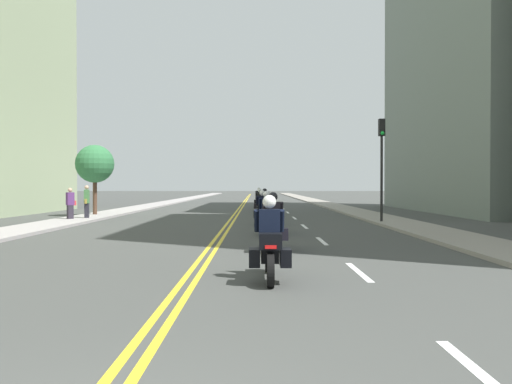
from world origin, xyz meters
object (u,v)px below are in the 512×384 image
at_px(motorcycle_6, 258,202).
at_px(pedestrian_0, 85,202).
at_px(motorcycle_0, 268,246).
at_px(motorcycle_3, 261,211).
at_px(motorcycle_5, 259,203).
at_px(motorcycle_2, 265,217).
at_px(traffic_light_near, 380,152).
at_px(motorcycle_4, 263,206).
at_px(motorcycle_7, 257,200).
at_px(street_tree_0, 93,164).
at_px(pedestrian_2, 69,204).
at_px(motorcycle_1, 272,227).

xyz_separation_m(motorcycle_6, pedestrian_0, (-9.08, -10.93, 0.30)).
bearing_deg(motorcycle_0, motorcycle_3, 89.76).
height_order(motorcycle_3, motorcycle_5, motorcycle_5).
xyz_separation_m(motorcycle_2, traffic_light_near, (5.51, 5.40, 2.72)).
height_order(motorcycle_4, motorcycle_7, motorcycle_7).
bearing_deg(motorcycle_0, motorcycle_7, 89.94).
bearing_deg(street_tree_0, motorcycle_6, 38.30).
height_order(motorcycle_4, motorcycle_5, motorcycle_4).
distance_m(motorcycle_0, pedestrian_2, 19.05).
bearing_deg(motorcycle_6, motorcycle_1, -92.68).
relative_size(motorcycle_4, traffic_light_near, 0.47).
distance_m(motorcycle_2, pedestrian_0, 12.24).
height_order(motorcycle_2, motorcycle_6, motorcycle_2).
bearing_deg(pedestrian_2, motorcycle_5, -8.49).
distance_m(motorcycle_2, motorcycle_7, 23.61).
bearing_deg(motorcycle_3, motorcycle_2, -86.85).
bearing_deg(traffic_light_near, motorcycle_2, -135.53).
bearing_deg(motorcycle_6, motorcycle_4, -91.88).
bearing_deg(pedestrian_2, motorcycle_0, -104.97).
bearing_deg(pedestrian_2, street_tree_0, 45.15).
xyz_separation_m(motorcycle_5, traffic_light_near, (5.65, -9.04, 2.72)).
distance_m(motorcycle_1, pedestrian_2, 15.51).
bearing_deg(pedestrian_2, motorcycle_2, -81.85).
bearing_deg(motorcycle_1, street_tree_0, 120.96).
relative_size(motorcycle_5, pedestrian_2, 1.27).
relative_size(motorcycle_6, traffic_light_near, 0.43).
bearing_deg(motorcycle_7, motorcycle_5, -88.37).
xyz_separation_m(traffic_light_near, pedestrian_2, (-15.28, 1.83, -2.50)).
bearing_deg(motorcycle_1, motorcycle_4, 89.37).
bearing_deg(motorcycle_6, motorcycle_2, -92.79).
bearing_deg(motorcycle_0, motorcycle_6, 89.88).
relative_size(motorcycle_3, motorcycle_7, 0.92).
bearing_deg(street_tree_0, motorcycle_4, -10.83).
bearing_deg(motorcycle_5, traffic_light_near, -57.36).
bearing_deg(motorcycle_1, pedestrian_0, 125.37).
bearing_deg(street_tree_0, motorcycle_0, -64.81).
bearing_deg(street_tree_0, motorcycle_7, 51.80).
height_order(motorcycle_1, motorcycle_5, motorcycle_1).
distance_m(motorcycle_7, pedestrian_2, 18.99).
relative_size(motorcycle_0, pedestrian_2, 1.30).
bearing_deg(motorcycle_5, motorcycle_4, -86.72).
bearing_deg(motorcycle_6, motorcycle_3, -93.08).
bearing_deg(motorcycle_1, motorcycle_6, 89.91).
distance_m(motorcycle_3, motorcycle_5, 9.62).
bearing_deg(motorcycle_7, motorcycle_6, -88.11).
xyz_separation_m(motorcycle_2, motorcycle_4, (0.09, 9.46, 0.03)).
xyz_separation_m(motorcycle_0, motorcycle_4, (0.22, 18.66, 0.03)).
relative_size(motorcycle_0, motorcycle_4, 0.95).
bearing_deg(street_tree_0, pedestrian_2, -89.51).
bearing_deg(motorcycle_2, motorcycle_3, 91.33).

